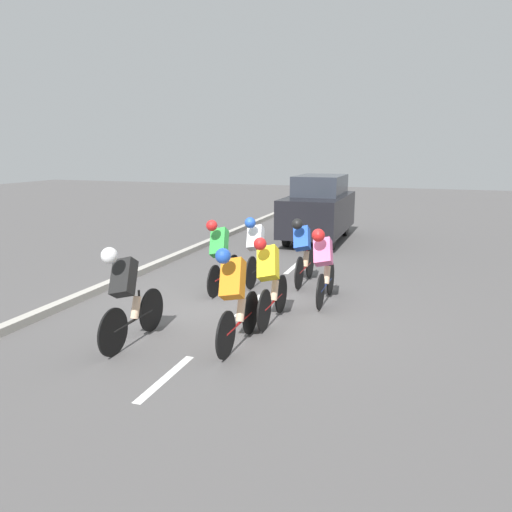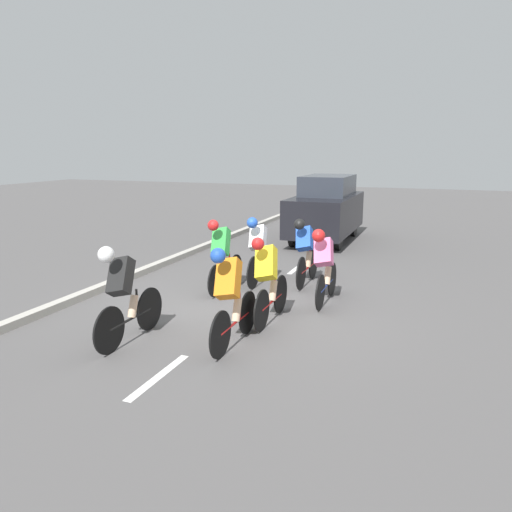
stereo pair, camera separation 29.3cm
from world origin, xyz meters
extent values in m
plane|color=#565454|center=(0.00, 0.00, 0.00)|extent=(60.00, 60.00, 0.00)
cube|color=white|center=(0.00, 3.11, 0.00)|extent=(0.12, 1.40, 0.01)
cube|color=white|center=(0.00, -0.09, 0.00)|extent=(0.12, 1.40, 0.01)
cube|color=white|center=(0.00, -3.29, 0.00)|extent=(0.12, 1.40, 0.01)
cube|color=#B7B2A8|center=(3.20, -0.09, 0.07)|extent=(0.20, 25.90, 0.14)
cylinder|color=black|center=(1.04, 1.67, 0.35)|extent=(0.03, 0.69, 0.69)
cylinder|color=black|center=(1.04, 2.71, 0.35)|extent=(0.03, 0.69, 0.69)
cylinder|color=black|center=(1.04, 2.19, 0.35)|extent=(0.04, 1.04, 0.04)
cylinder|color=black|center=(1.04, 2.01, 0.56)|extent=(0.04, 0.04, 0.42)
cylinder|color=yellow|center=(1.04, 2.14, 0.45)|extent=(0.07, 0.07, 0.16)
cylinder|color=beige|center=(1.04, 2.11, 0.53)|extent=(0.12, 0.23, 0.36)
cube|color=black|center=(1.10, 2.29, 1.03)|extent=(0.44, 0.47, 0.62)
sphere|color=white|center=(1.16, 2.51, 1.40)|extent=(0.24, 0.24, 0.24)
cylinder|color=black|center=(-0.50, 1.26, 0.34)|extent=(0.03, 0.68, 0.68)
cylinder|color=black|center=(-0.50, 2.29, 0.34)|extent=(0.03, 0.68, 0.68)
cylinder|color=red|center=(-0.50, 1.78, 0.34)|extent=(0.04, 1.03, 0.04)
cylinder|color=red|center=(-0.50, 1.60, 0.55)|extent=(0.04, 0.04, 0.42)
cylinder|color=#1999D8|center=(-0.50, 1.73, 0.44)|extent=(0.07, 0.07, 0.16)
cylinder|color=beige|center=(-0.50, 1.70, 0.52)|extent=(0.12, 0.23, 0.36)
cube|color=orange|center=(-0.44, 1.88, 1.04)|extent=(0.42, 0.49, 0.63)
sphere|color=blue|center=(-0.39, 2.10, 1.42)|extent=(0.22, 0.22, 0.22)
cylinder|color=black|center=(-1.30, -1.27, 0.33)|extent=(0.03, 0.66, 0.66)
cylinder|color=black|center=(-1.30, -0.27, 0.33)|extent=(0.03, 0.66, 0.66)
cylinder|color=navy|center=(-1.30, -0.77, 0.33)|extent=(0.04, 1.00, 0.04)
cylinder|color=navy|center=(-1.30, -0.94, 0.54)|extent=(0.04, 0.04, 0.42)
cylinder|color=green|center=(-1.30, -0.82, 0.43)|extent=(0.07, 0.07, 0.16)
cylinder|color=beige|center=(-1.30, -0.84, 0.51)|extent=(0.12, 0.23, 0.36)
cube|color=pink|center=(-1.24, -0.67, 0.99)|extent=(0.42, 0.45, 0.57)
sphere|color=red|center=(-1.19, -0.45, 1.34)|extent=(0.24, 0.24, 0.24)
cylinder|color=black|center=(-0.67, 0.12, 0.34)|extent=(0.03, 0.68, 0.68)
cylinder|color=black|center=(-0.67, 1.09, 0.34)|extent=(0.03, 0.68, 0.68)
cylinder|color=red|center=(-0.67, 0.61, 0.34)|extent=(0.04, 0.97, 0.04)
cylinder|color=red|center=(-0.67, 0.43, 0.55)|extent=(0.04, 0.04, 0.42)
cylinder|color=white|center=(-0.67, 0.56, 0.44)|extent=(0.07, 0.07, 0.16)
cylinder|color=beige|center=(-0.67, 0.53, 0.52)|extent=(0.12, 0.23, 0.36)
cube|color=yellow|center=(-0.60, 0.71, 1.03)|extent=(0.44, 0.48, 0.62)
sphere|color=red|center=(-0.54, 0.93, 1.38)|extent=(0.21, 0.21, 0.21)
cylinder|color=black|center=(-0.61, -2.44, 0.35)|extent=(0.03, 0.69, 0.69)
cylinder|color=black|center=(-0.61, -1.43, 0.35)|extent=(0.03, 0.69, 0.69)
cylinder|color=red|center=(-0.61, -1.93, 0.35)|extent=(0.04, 1.01, 0.04)
cylinder|color=red|center=(-0.61, -2.11, 0.56)|extent=(0.04, 0.04, 0.42)
cylinder|color=green|center=(-0.61, -1.98, 0.45)|extent=(0.07, 0.07, 0.16)
cylinder|color=#DBAD84|center=(-0.61, -2.01, 0.53)|extent=(0.12, 0.23, 0.36)
cube|color=blue|center=(-0.56, -1.83, 1.00)|extent=(0.42, 0.44, 0.57)
sphere|color=black|center=(-0.51, -1.61, 1.34)|extent=(0.23, 0.23, 0.23)
cylinder|color=black|center=(0.34, -2.14, 0.35)|extent=(0.03, 0.69, 0.69)
cylinder|color=black|center=(0.34, -1.14, 0.35)|extent=(0.03, 0.69, 0.69)
cylinder|color=black|center=(0.34, -1.64, 0.35)|extent=(0.04, 1.00, 0.04)
cylinder|color=black|center=(0.34, -1.81, 0.56)|extent=(0.04, 0.04, 0.42)
cylinder|color=white|center=(0.34, -1.69, 0.45)|extent=(0.07, 0.07, 0.16)
cylinder|color=beige|center=(0.34, -1.71, 0.53)|extent=(0.12, 0.23, 0.36)
cube|color=white|center=(0.38, -1.54, 1.01)|extent=(0.41, 0.45, 0.58)
sphere|color=blue|center=(0.43, -1.32, 1.36)|extent=(0.23, 0.23, 0.23)
cylinder|color=black|center=(0.83, -1.36, 0.32)|extent=(0.03, 0.65, 0.65)
cylinder|color=black|center=(0.83, -0.34, 0.32)|extent=(0.03, 0.65, 0.65)
cylinder|color=red|center=(0.83, -0.85, 0.32)|extent=(0.04, 1.02, 0.04)
cylinder|color=red|center=(0.83, -1.03, 0.53)|extent=(0.04, 0.04, 0.42)
cylinder|color=white|center=(0.83, -0.90, 0.42)|extent=(0.07, 0.07, 0.16)
cylinder|color=beige|center=(0.83, -0.93, 0.50)|extent=(0.12, 0.23, 0.36)
cube|color=green|center=(0.88, -0.75, 1.02)|extent=(0.43, 0.49, 0.63)
sphere|color=red|center=(0.94, -0.53, 1.39)|extent=(0.22, 0.22, 0.22)
cylinder|color=black|center=(-0.49, -5.80, 0.32)|extent=(0.14, 0.64, 0.64)
cylinder|color=black|center=(0.87, -5.80, 0.32)|extent=(0.14, 0.64, 0.64)
cylinder|color=black|center=(-0.49, -8.28, 0.32)|extent=(0.14, 0.64, 0.64)
cylinder|color=black|center=(0.87, -8.28, 0.32)|extent=(0.14, 0.64, 0.64)
cube|color=black|center=(0.19, -7.04, 0.88)|extent=(1.70, 4.01, 1.11)
cube|color=#2D333D|center=(0.19, -7.24, 1.74)|extent=(1.39, 2.20, 0.61)
camera|label=1|loc=(-3.00, 8.31, 2.87)|focal=35.00mm
camera|label=2|loc=(-3.28, 8.22, 2.87)|focal=35.00mm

